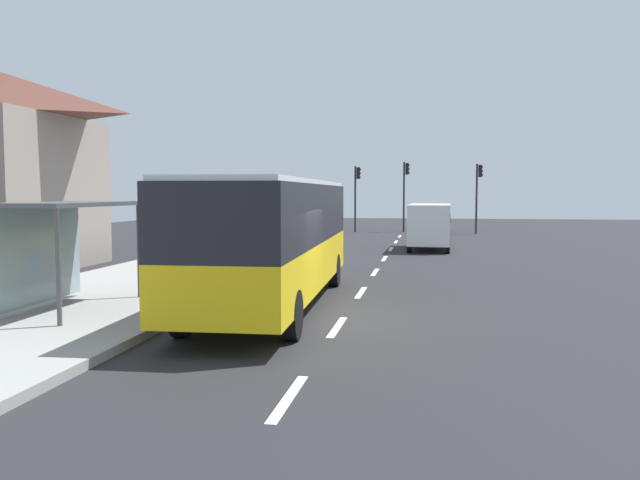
% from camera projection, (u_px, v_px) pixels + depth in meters
% --- Properties ---
extents(ground_plane, '(56.00, 92.00, 0.04)m').
position_uv_depth(ground_plane, '(379.00, 259.00, 29.10)').
color(ground_plane, '#262628').
extents(sidewalk_platform, '(6.20, 30.00, 0.18)m').
position_uv_depth(sidewalk_platform, '(114.00, 294.00, 18.32)').
color(sidewalk_platform, '#999993').
rests_on(sidewalk_platform, ground).
extents(lane_stripe_seg_0, '(0.16, 2.20, 0.01)m').
position_uv_depth(lane_stripe_seg_0, '(288.00, 398.00, 9.37)').
color(lane_stripe_seg_0, silver).
rests_on(lane_stripe_seg_0, ground).
extents(lane_stripe_seg_1, '(0.16, 2.20, 0.01)m').
position_uv_depth(lane_stripe_seg_1, '(337.00, 327.00, 14.29)').
color(lane_stripe_seg_1, silver).
rests_on(lane_stripe_seg_1, ground).
extents(lane_stripe_seg_2, '(0.16, 2.20, 0.01)m').
position_uv_depth(lane_stripe_seg_2, '(361.00, 293.00, 19.21)').
color(lane_stripe_seg_2, silver).
rests_on(lane_stripe_seg_2, ground).
extents(lane_stripe_seg_3, '(0.16, 2.20, 0.01)m').
position_uv_depth(lane_stripe_seg_3, '(375.00, 272.00, 24.13)').
color(lane_stripe_seg_3, silver).
rests_on(lane_stripe_seg_3, ground).
extents(lane_stripe_seg_4, '(0.16, 2.20, 0.01)m').
position_uv_depth(lane_stripe_seg_4, '(384.00, 259.00, 29.05)').
color(lane_stripe_seg_4, silver).
rests_on(lane_stripe_seg_4, ground).
extents(lane_stripe_seg_5, '(0.16, 2.20, 0.01)m').
position_uv_depth(lane_stripe_seg_5, '(391.00, 249.00, 33.97)').
color(lane_stripe_seg_5, silver).
rests_on(lane_stripe_seg_5, ground).
extents(lane_stripe_seg_6, '(0.16, 2.20, 0.01)m').
position_uv_depth(lane_stripe_seg_6, '(396.00, 242.00, 38.90)').
color(lane_stripe_seg_6, silver).
rests_on(lane_stripe_seg_6, ground).
extents(lane_stripe_seg_7, '(0.16, 2.20, 0.01)m').
position_uv_depth(lane_stripe_seg_7, '(400.00, 236.00, 43.82)').
color(lane_stripe_seg_7, silver).
rests_on(lane_stripe_seg_7, ground).
extents(bus, '(2.87, 11.08, 3.21)m').
position_uv_depth(bus, '(273.00, 234.00, 16.75)').
color(bus, yellow).
rests_on(bus, ground).
extents(white_van, '(2.15, 5.26, 2.30)m').
position_uv_depth(white_van, '(430.00, 223.00, 33.62)').
color(white_van, white).
rests_on(white_van, ground).
extents(sedan_near, '(2.05, 4.50, 1.52)m').
position_uv_depth(sedan_near, '(431.00, 221.00, 49.51)').
color(sedan_near, black).
rests_on(sedan_near, ground).
extents(recycling_bin_yellow, '(0.52, 0.52, 0.95)m').
position_uv_depth(recycling_bin_yellow, '(187.00, 277.00, 17.72)').
color(recycling_bin_yellow, yellow).
rests_on(recycling_bin_yellow, sidewalk_platform).
extents(recycling_bin_orange, '(0.52, 0.52, 0.95)m').
position_uv_depth(recycling_bin_orange, '(196.00, 274.00, 18.41)').
color(recycling_bin_orange, orange).
rests_on(recycling_bin_orange, sidewalk_platform).
extents(recycling_bin_blue, '(0.52, 0.52, 0.95)m').
position_uv_depth(recycling_bin_blue, '(204.00, 271.00, 19.10)').
color(recycling_bin_blue, blue).
rests_on(recycling_bin_blue, sidewalk_platform).
extents(recycling_bin_red, '(0.52, 0.52, 0.95)m').
position_uv_depth(recycling_bin_red, '(212.00, 268.00, 19.78)').
color(recycling_bin_red, red).
rests_on(recycling_bin_red, sidewalk_platform).
extents(traffic_light_near_side, '(0.49, 0.28, 4.89)m').
position_uv_depth(traffic_light_near_side, '(478.00, 187.00, 46.23)').
color(traffic_light_near_side, '#2D2D2D').
rests_on(traffic_light_near_side, ground).
extents(traffic_light_far_side, '(0.49, 0.28, 4.81)m').
position_uv_depth(traffic_light_far_side, '(357.00, 188.00, 48.42)').
color(traffic_light_far_side, '#2D2D2D').
rests_on(traffic_light_far_side, ground).
extents(traffic_light_median, '(0.49, 0.28, 5.12)m').
position_uv_depth(traffic_light_median, '(405.00, 186.00, 48.63)').
color(traffic_light_median, '#2D2D2D').
rests_on(traffic_light_median, ground).
extents(bus_shelter, '(1.80, 4.00, 2.50)m').
position_uv_depth(bus_shelter, '(56.00, 227.00, 15.49)').
color(bus_shelter, '#4C4C51').
rests_on(bus_shelter, sidewalk_platform).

